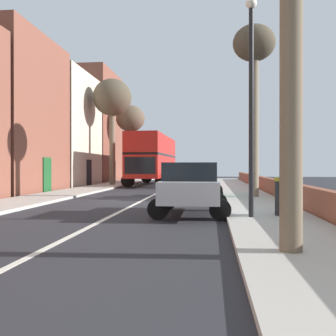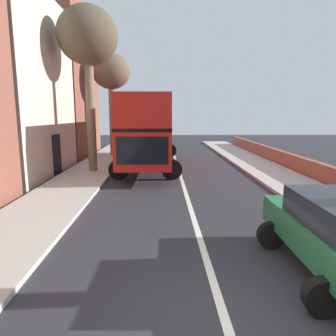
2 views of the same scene
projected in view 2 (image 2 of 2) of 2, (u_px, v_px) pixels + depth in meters
The scene contains 5 objects.
ground_plane at pixel (227, 325), 4.68m from camera, with size 84.00×84.00×0.00m, color #28282D.
road_centre_line at pixel (227, 325), 4.68m from camera, with size 0.16×54.00×0.01m, color silver.
double_decker_bus at pixel (149, 127), 18.43m from camera, with size 3.68×11.51×4.06m.
street_tree_left_0 at pixel (88, 39), 15.55m from camera, with size 3.07×3.07×8.41m.
street_tree_left_2 at pixel (111, 74), 22.13m from camera, with size 2.75×2.75×7.30m.
Camera 2 is at (-0.99, -4.17, 3.18)m, focal length 32.94 mm.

